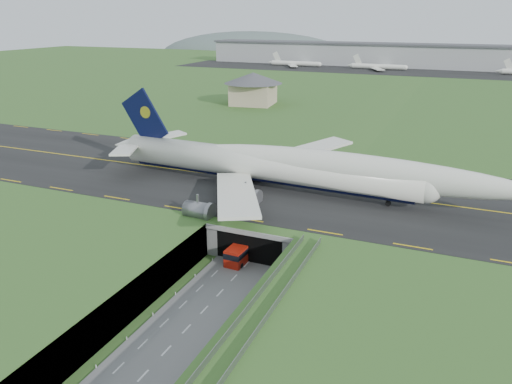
% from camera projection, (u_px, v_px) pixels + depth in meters
% --- Properties ---
extents(ground, '(900.00, 900.00, 0.00)m').
position_uv_depth(ground, '(229.00, 285.00, 78.37)').
color(ground, '#376227').
rests_on(ground, ground).
extents(airfield_deck, '(800.00, 800.00, 6.00)m').
position_uv_depth(airfield_deck, '(228.00, 268.00, 77.36)').
color(airfield_deck, gray).
rests_on(airfield_deck, ground).
extents(trench_road, '(12.00, 75.00, 0.20)m').
position_uv_depth(trench_road, '(206.00, 309.00, 71.83)').
color(trench_road, slate).
rests_on(trench_road, ground).
extents(taxiway, '(800.00, 44.00, 0.18)m').
position_uv_depth(taxiway, '(296.00, 186.00, 104.97)').
color(taxiway, black).
rests_on(taxiway, airfield_deck).
extents(tunnel_portal, '(17.00, 22.30, 6.00)m').
position_uv_depth(tunnel_portal, '(268.00, 226.00, 91.76)').
color(tunnel_portal, gray).
rests_on(tunnel_portal, ground).
extents(guideway, '(3.00, 53.00, 7.05)m').
position_uv_depth(guideway, '(242.00, 343.00, 55.98)').
color(guideway, '#A8A8A3').
rests_on(guideway, ground).
extents(jumbo_jet, '(89.93, 58.62, 19.41)m').
position_uv_depth(jumbo_jet, '(291.00, 167.00, 99.83)').
color(jumbo_jet, white).
rests_on(jumbo_jet, ground).
extents(shuttle_tram, '(3.24, 7.72, 3.09)m').
position_uv_depth(shuttle_tram, '(241.00, 252.00, 85.40)').
color(shuttle_tram, '#B1190B').
rests_on(shuttle_tram, ground).
extents(service_building, '(25.73, 25.73, 12.59)m').
position_uv_depth(service_building, '(253.00, 86.00, 197.40)').
color(service_building, '#C5AD8E').
rests_on(service_building, ground).
extents(cargo_terminal, '(320.00, 67.00, 15.60)m').
position_uv_depth(cargo_terminal, '(423.00, 56.00, 333.63)').
color(cargo_terminal, '#B2B2B2').
rests_on(cargo_terminal, ground).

